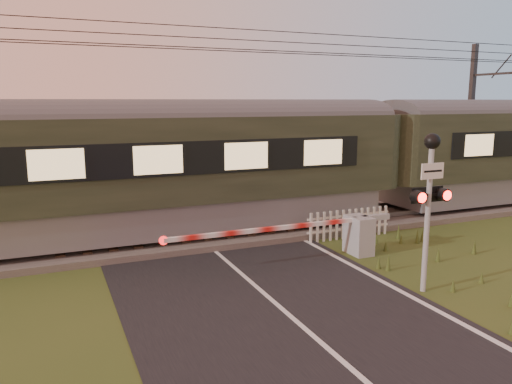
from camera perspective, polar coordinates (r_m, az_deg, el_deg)
name	(u,v)px	position (r m, az deg, el deg)	size (l,w,h in m)	color
ground	(299,325)	(9.50, 4.93, -14.87)	(160.00, 160.00, 0.00)	#35491C
road	(306,329)	(9.32, 5.72, -15.34)	(6.00, 140.00, 0.03)	black
track_bed	(198,235)	(15.18, -6.64, -4.89)	(140.00, 3.40, 0.39)	#47423D
overhead_wires	(194,40)	(14.75, -7.12, 16.84)	(120.00, 0.62, 0.62)	black
train	(379,156)	(17.71, 13.92, 3.98)	(40.43, 2.79, 3.76)	slate
boom_gate	(350,234)	(13.47, 10.66, -4.73)	(6.29, 0.79, 1.05)	gray
crossing_signal	(430,184)	(10.96, 19.23, 0.82)	(0.86, 0.35, 3.40)	gray
picket_fence	(349,224)	(15.10, 10.61, -3.58)	(2.82, 0.07, 0.89)	silver
catenary_mast	(471,118)	(23.53, 23.41, 7.81)	(0.20, 2.45, 6.40)	#2D2D30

